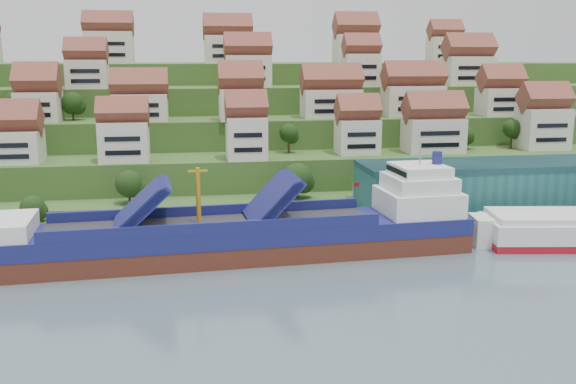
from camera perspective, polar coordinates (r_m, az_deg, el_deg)
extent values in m
plane|color=slate|center=(107.83, -2.29, -5.79)|extent=(300.00, 300.00, 0.00)
cube|color=gray|center=(125.37, 6.02, -2.80)|extent=(180.00, 14.00, 2.20)
cube|color=#2D4C1E|center=(190.94, -5.32, 2.55)|extent=(260.00, 128.00, 4.00)
cube|color=#2D4C1E|center=(195.35, -5.44, 3.79)|extent=(260.00, 118.00, 11.00)
cube|color=#2D4C1E|center=(202.83, -5.60, 5.08)|extent=(260.00, 102.00, 18.00)
cube|color=#2D4C1E|center=(210.40, -5.76, 6.28)|extent=(260.00, 86.00, 25.00)
cube|color=#2D4C1E|center=(219.09, -5.91, 7.28)|extent=(260.00, 68.00, 31.00)
cube|color=silver|center=(146.50, -23.22, 3.72)|extent=(11.36, 8.57, 6.77)
cube|color=silver|center=(140.57, -14.36, 4.35)|extent=(10.27, 7.03, 8.46)
cube|color=silver|center=(139.57, -3.71, 4.80)|extent=(8.55, 7.62, 9.19)
cube|color=silver|center=(148.48, 6.17, 4.92)|extent=(9.30, 7.73, 7.86)
cube|color=silver|center=(153.75, 12.78, 4.94)|extent=(13.26, 8.26, 7.91)
cube|color=silver|center=(167.04, 21.68, 5.25)|extent=(11.00, 8.31, 9.80)
cube|color=silver|center=(161.55, -21.26, 7.07)|extent=(9.64, 8.98, 6.91)
cube|color=silver|center=(156.55, -13.00, 7.34)|extent=(12.75, 7.90, 6.36)
cube|color=silver|center=(154.42, -4.22, 7.75)|extent=(10.08, 8.56, 7.47)
cube|color=silver|center=(161.52, 3.83, 7.86)|extent=(14.29, 8.36, 7.00)
cube|color=silver|center=(168.51, 11.02, 7.95)|extent=(14.88, 8.18, 7.70)
cube|color=silver|center=(176.06, 18.31, 7.62)|extent=(10.53, 8.04, 7.05)
cube|color=silver|center=(172.58, -17.41, 9.96)|extent=(10.00, 7.30, 7.19)
cube|color=silver|center=(173.70, -3.58, 10.67)|extent=(11.96, 7.79, 8.34)
cube|color=silver|center=(177.01, 6.50, 10.70)|extent=(9.32, 7.14, 8.71)
cube|color=silver|center=(190.49, 15.68, 10.31)|extent=(13.18, 8.47, 8.02)
cube|color=silver|center=(192.39, -15.60, 12.25)|extent=(13.27, 7.51, 8.90)
cube|color=silver|center=(190.08, -5.35, 12.49)|extent=(13.38, 8.15, 7.94)
cube|color=silver|center=(197.66, 6.03, 12.52)|extent=(12.50, 8.73, 8.42)
cube|color=silver|center=(210.45, 13.73, 12.15)|extent=(9.76, 7.05, 7.98)
ellipsoid|color=#1E3C14|center=(132.39, 0.84, 1.22)|extent=(6.42, 6.42, 6.42)
ellipsoid|color=#1E3C14|center=(131.23, -13.96, 0.73)|extent=(5.45, 5.45, 5.45)
ellipsoid|color=#1E3C14|center=(160.60, 15.46, 4.87)|extent=(4.31, 4.31, 4.31)
ellipsoid|color=#1E3C14|center=(165.76, 19.30, 5.36)|extent=(4.51, 4.51, 4.51)
ellipsoid|color=#1E3C14|center=(148.56, 0.06, 5.27)|extent=(4.34, 4.34, 4.34)
ellipsoid|color=#1E3C14|center=(171.95, 10.52, 8.35)|extent=(5.54, 5.54, 5.54)
ellipsoid|color=#1E3C14|center=(166.60, -22.87, 7.20)|extent=(6.48, 6.48, 6.48)
ellipsoid|color=#1E3C14|center=(162.66, -18.62, 7.49)|extent=(5.30, 5.30, 5.30)
ellipsoid|color=#1E3C14|center=(184.25, 6.02, 10.86)|extent=(4.92, 4.92, 4.92)
ellipsoid|color=#1E3C14|center=(182.38, 6.19, 10.50)|extent=(4.85, 4.85, 4.85)
ellipsoid|color=#1E3C14|center=(127.37, -21.75, -1.32)|extent=(4.62, 4.62, 4.62)
cube|color=#215B5B|center=(137.48, 18.86, 0.53)|extent=(60.00, 15.00, 10.00)
cylinder|color=gray|center=(118.96, 5.76, -1.06)|extent=(0.16, 0.16, 8.00)
cube|color=maroon|center=(118.37, 6.08, 0.65)|extent=(1.20, 0.05, 0.80)
cube|color=#542619|center=(107.48, -5.56, -5.34)|extent=(83.35, 17.54, 5.30)
cube|color=navy|center=(106.48, -5.60, -3.50)|extent=(83.36, 17.67, 2.76)
cube|color=#262628|center=(105.91, -6.75, -2.84)|extent=(53.58, 13.90, 0.32)
cube|color=navy|center=(104.65, -13.17, -1.22)|extent=(8.62, 12.16, 7.33)
cube|color=navy|center=(106.36, -1.68, -0.70)|extent=(8.22, 12.13, 7.75)
cylinder|color=orange|center=(104.66, -7.97, -0.43)|extent=(0.78, 0.78, 9.55)
cube|color=white|center=(114.48, 11.49, -0.85)|extent=(13.41, 12.82, 4.24)
cube|color=white|center=(113.79, 11.56, 0.82)|extent=(11.22, 11.42, 2.65)
cube|color=white|center=(113.40, 11.61, 1.92)|extent=(9.03, 10.03, 1.91)
cylinder|color=navy|center=(114.40, 13.11, 2.96)|extent=(1.79, 1.79, 2.33)
cube|color=maroon|center=(125.69, 24.21, -3.98)|extent=(33.43, 16.39, 2.78)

